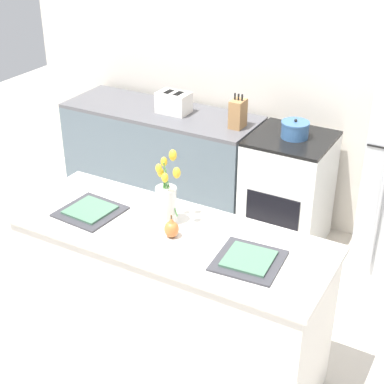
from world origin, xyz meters
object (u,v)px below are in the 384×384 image
object	(u,v)px
toaster	(174,103)
plate_setting_left	(90,211)
flower_vase	(166,200)
knife_block	(238,114)
stove_range	(287,191)
pear_figurine	(172,228)
plate_setting_right	(249,260)
cooking_pot	(295,130)

from	to	relation	value
toaster	plate_setting_left	bearing A→B (deg)	-75.21
flower_vase	knife_block	xyz separation A→B (m)	(-0.28, 1.51, -0.06)
stove_range	knife_block	world-z (taller)	knife_block
pear_figurine	plate_setting_right	distance (m)	0.46
toaster	cooking_pot	size ratio (longest dim) A/B	1.33
pear_figurine	cooking_pot	size ratio (longest dim) A/B	0.62
pear_figurine	toaster	world-z (taller)	toaster
stove_range	knife_block	size ratio (longest dim) A/B	3.37
pear_figurine	knife_block	bearing A→B (deg)	103.27
pear_figurine	plate_setting_right	world-z (taller)	pear_figurine
stove_range	toaster	xyz separation A→B (m)	(-1.04, 0.01, 0.54)
flower_vase	cooking_pot	world-z (taller)	flower_vase
flower_vase	toaster	distance (m)	1.78
plate_setting_left	plate_setting_right	xyz separation A→B (m)	(0.99, 0.00, 0.00)
flower_vase	toaster	xyz separation A→B (m)	(-0.88, 1.54, -0.08)
plate_setting_left	knife_block	bearing A→B (deg)	84.56
toaster	pear_figurine	bearing A→B (deg)	-59.45
pear_figurine	stove_range	bearing A→B (deg)	87.97
plate_setting_left	stove_range	bearing A→B (deg)	70.19
stove_range	flower_vase	world-z (taller)	flower_vase
stove_range	knife_block	xyz separation A→B (m)	(-0.44, -0.02, 0.57)
pear_figurine	flower_vase	bearing A→B (deg)	131.09
plate_setting_left	cooking_pot	size ratio (longest dim) A/B	1.65
stove_range	pear_figurine	xyz separation A→B (m)	(-0.06, -1.65, 0.53)
stove_range	cooking_pot	world-z (taller)	cooking_pot
plate_setting_right	pear_figurine	bearing A→B (deg)	178.74
stove_range	toaster	world-z (taller)	toaster
plate_setting_right	knife_block	world-z (taller)	knife_block
toaster	stove_range	bearing A→B (deg)	-0.68
flower_vase	pear_figurine	world-z (taller)	flower_vase
flower_vase	plate_setting_left	size ratio (longest dim) A/B	1.22
pear_figurine	knife_block	xyz separation A→B (m)	(-0.38, 1.62, 0.04)
pear_figurine	plate_setting_left	size ratio (longest dim) A/B	0.38
flower_vase	plate_setting_left	xyz separation A→B (m)	(-0.44, -0.12, -0.13)
plate_setting_left	plate_setting_right	bearing A→B (deg)	0.00
plate_setting_left	toaster	bearing A→B (deg)	104.79
plate_setting_left	cooking_pot	distance (m)	1.77
cooking_pot	toaster	bearing A→B (deg)	179.51
pear_figurine	cooking_pot	bearing A→B (deg)	87.40
pear_figurine	toaster	bearing A→B (deg)	120.55
plate_setting_right	toaster	bearing A→B (deg)	130.67
plate_setting_right	cooking_pot	bearing A→B (deg)	102.90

